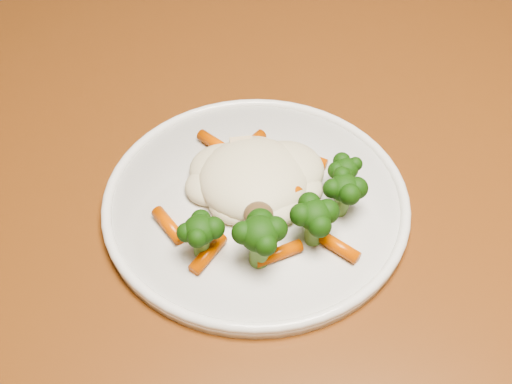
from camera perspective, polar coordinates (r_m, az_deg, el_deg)
dining_table at (r=0.72m, az=-3.66°, el=-3.79°), size 1.52×1.24×0.75m
plate at (r=0.62m, az=0.00°, el=-0.91°), size 0.29×0.29×0.01m
meal at (r=0.59m, az=0.85°, el=0.17°), size 0.20×0.20×0.05m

